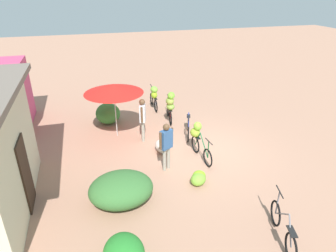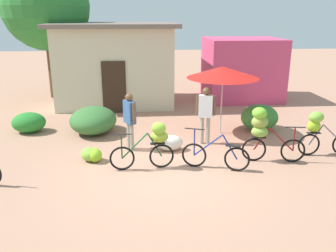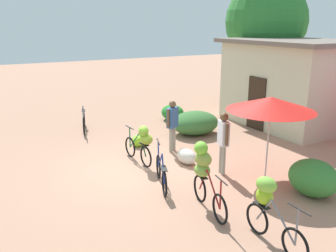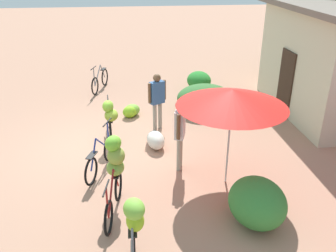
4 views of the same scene
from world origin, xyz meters
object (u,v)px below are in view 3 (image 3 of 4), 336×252
bicycle_leftmost (84,121)px  person_bystander (223,137)px  produce_sack (187,156)px  bicycle_center_loaded (161,173)px  bicycle_rightmost (269,204)px  bicycle_near_pile (142,142)px  market_umbrella (271,104)px  banana_pile_on_ground (138,140)px  person_vendor (172,121)px  building_low (290,82)px  bicycle_by_shop (204,170)px  tree_behind_building (266,22)px

bicycle_leftmost → person_bystander: bearing=20.1°
produce_sack → bicycle_center_loaded: bearing=-53.9°
bicycle_rightmost → bicycle_near_pile: bearing=-173.7°
market_umbrella → bicycle_rightmost: bearing=-42.9°
banana_pile_on_ground → person_vendor: size_ratio=0.42×
building_low → person_bystander: size_ratio=3.03×
person_vendor → bicycle_by_shop: bearing=-18.2°
bicycle_center_loaded → bicycle_rightmost: bicycle_rightmost is taller
banana_pile_on_ground → bicycle_rightmost: bearing=-0.7°
tree_behind_building → bicycle_rightmost: bearing=-41.9°
market_umbrella → produce_sack: bearing=-141.3°
building_low → person_vendor: size_ratio=3.13×
bicycle_rightmost → person_bystander: person_bystander is taller
bicycle_rightmost → bicycle_by_shop: bearing=-169.4°
building_low → bicycle_near_pile: building_low is taller
building_low → bicycle_rightmost: size_ratio=3.26×
tree_behind_building → person_bystander: size_ratio=3.47×
bicycle_by_shop → produce_sack: 2.57m
bicycle_near_pile → building_low: bearing=100.0°
bicycle_center_loaded → person_vendor: size_ratio=0.98×
bicycle_leftmost → bicycle_near_pile: size_ratio=1.04×
market_umbrella → bicycle_by_shop: (0.55, -2.37, -1.11)m
market_umbrella → banana_pile_on_ground: 4.70m
market_umbrella → produce_sack: market_umbrella is taller
market_umbrella → banana_pile_on_ground: bearing=-152.9°
bicycle_center_loaded → person_vendor: (-2.10, 1.49, 0.65)m
tree_behind_building → person_vendor: 8.42m
bicycle_rightmost → produce_sack: (-3.95, 0.66, -0.51)m
bicycle_near_pile → person_bystander: bearing=45.2°
person_bystander → bicycle_by_shop: bearing=-49.4°
tree_behind_building → bicycle_leftmost: tree_behind_building is taller
bicycle_leftmost → market_umbrella: bearing=25.2°
person_vendor → bicycle_rightmost: bearing=-9.1°
building_low → bicycle_center_loaded: bearing=-69.0°
bicycle_leftmost → bicycle_rightmost: 8.77m
bicycle_by_shop → produce_sack: bicycle_by_shop is taller
tree_behind_building → bicycle_near_pile: bearing=-63.1°
person_vendor → building_low: bearing=96.6°
market_umbrella → banana_pile_on_ground: (-3.87, -1.98, -1.79)m
bicycle_near_pile → produce_sack: bicycle_near_pile is taller
bicycle_by_shop → building_low: bearing=120.9°
market_umbrella → person_vendor: (-2.87, -1.24, -0.97)m
bicycle_rightmost → banana_pile_on_ground: bicycle_rightmost is taller
bicycle_center_loaded → person_bystander: bearing=87.4°
produce_sack → person_bystander: person_bystander is taller
market_umbrella → bicycle_by_shop: market_umbrella is taller
bicycle_rightmost → banana_pile_on_ground: bearing=179.3°
bicycle_center_loaded → produce_sack: size_ratio=2.30×
bicycle_by_shop → banana_pile_on_ground: bicycle_by_shop is taller
bicycle_by_shop → bicycle_rightmost: bearing=10.6°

